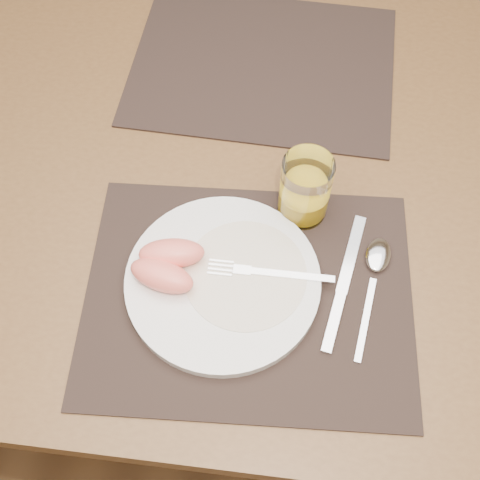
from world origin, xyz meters
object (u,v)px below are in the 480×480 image
(fork, at_px, (260,272))
(spoon, at_px, (376,264))
(plate, at_px, (223,281))
(juice_glass, at_px, (305,191))
(placemat_far, at_px, (263,65))
(table, at_px, (260,198))
(placemat_near, at_px, (249,296))
(knife, at_px, (341,293))

(fork, bearing_deg, spoon, 13.15)
(plate, distance_m, juice_glass, 0.17)
(placemat_far, relative_size, spoon, 2.34)
(spoon, bearing_deg, table, 139.22)
(table, height_order, fork, fork)
(plate, bearing_deg, placemat_far, 88.22)
(placemat_near, height_order, placemat_far, same)
(plate, xyz_separation_m, juice_glass, (0.10, 0.14, 0.04))
(placemat_near, relative_size, spoon, 2.34)
(placemat_near, bearing_deg, plate, 160.66)
(plate, distance_m, knife, 0.16)
(plate, relative_size, spoon, 1.41)
(knife, relative_size, spoon, 1.14)
(table, xyz_separation_m, juice_glass, (0.07, -0.07, 0.14))
(table, relative_size, juice_glass, 12.72)
(plate, bearing_deg, spoon, 14.06)
(placemat_far, bearing_deg, juice_glass, -73.34)
(juice_glass, bearing_deg, spoon, -36.65)
(table, relative_size, fork, 8.02)
(plate, bearing_deg, placemat_near, -19.34)
(juice_glass, bearing_deg, table, 133.45)
(placemat_near, distance_m, placemat_far, 0.44)
(fork, bearing_deg, juice_glass, 66.85)
(knife, height_order, juice_glass, juice_glass)
(fork, bearing_deg, knife, -5.46)
(placemat_near, relative_size, fork, 2.58)
(knife, bearing_deg, juice_glass, 115.75)
(placemat_far, height_order, spoon, spoon)
(placemat_near, bearing_deg, spoon, 20.78)
(placemat_near, distance_m, plate, 0.04)
(placemat_far, relative_size, plate, 1.67)
(placemat_far, bearing_deg, plate, -91.78)
(spoon, distance_m, juice_glass, 0.14)
(table, distance_m, knife, 0.26)
(fork, bearing_deg, table, 94.96)
(table, height_order, spoon, spoon)
(table, relative_size, placemat_near, 3.11)
(plate, bearing_deg, knife, 1.42)
(juice_glass, bearing_deg, plate, -126.65)
(knife, distance_m, juice_glass, 0.15)
(fork, bearing_deg, placemat_near, -112.92)
(placemat_near, relative_size, juice_glass, 4.09)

